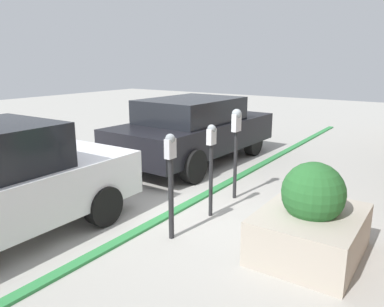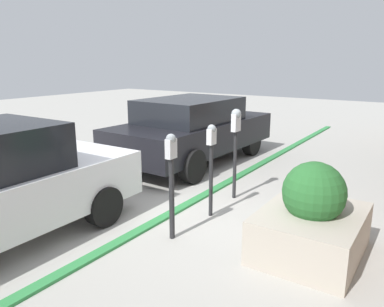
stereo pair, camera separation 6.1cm
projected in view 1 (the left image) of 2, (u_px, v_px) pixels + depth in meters
ground_plane at (185, 210)px, 6.25m from camera, size 40.00×40.00×0.00m
curb_strip at (181, 208)px, 6.29m from camera, size 19.00×0.16×0.04m
parking_meter_nearest at (171, 173)px, 5.03m from camera, size 0.16×0.13×1.49m
parking_meter_second at (211, 155)px, 5.77m from camera, size 0.15×0.13×1.48m
parking_meter_middle at (236, 134)px, 6.50m from camera, size 0.20×0.17×1.62m
planter_box at (311, 221)px, 4.72m from camera, size 1.52×1.19×1.22m
parked_car_middle at (194, 129)px, 9.01m from camera, size 4.59×2.11×1.56m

